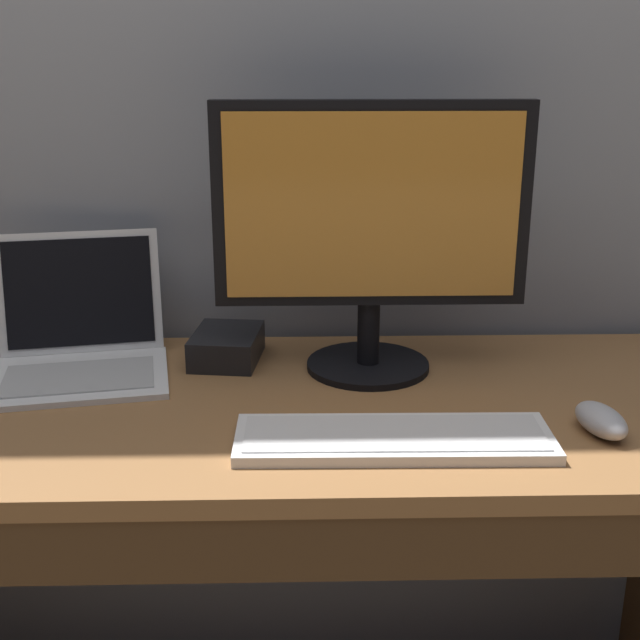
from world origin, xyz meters
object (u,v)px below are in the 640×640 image
Objects in this scene: computer_mouse at (601,420)px; external_drive_box at (227,346)px; laptop_white at (79,346)px; wired_keyboard at (394,438)px; external_monitor at (371,224)px.

computer_mouse is 0.67m from external_drive_box.
laptop_white is 0.26m from external_drive_box.
external_drive_box is (-0.59, 0.32, 0.01)m from computer_mouse.
wired_keyboard is 4.28× the size of computer_mouse.
external_monitor is at bearing -13.05° from external_drive_box.
external_drive_box is (0.26, 0.04, -0.02)m from laptop_white.
computer_mouse reaches higher than wired_keyboard.
wired_keyboard is at bearing -29.95° from laptop_white.
external_monitor is 1.15× the size of wired_keyboard.
external_drive_box is at bearing 137.76° from computer_mouse.
laptop_white is 0.89m from computer_mouse.
external_drive_box is at bearing 127.86° from wired_keyboard.
computer_mouse is (0.33, -0.26, -0.25)m from external_monitor.
external_monitor is at bearing 92.76° from wired_keyboard.
external_drive_box is at bearing 166.95° from external_monitor.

